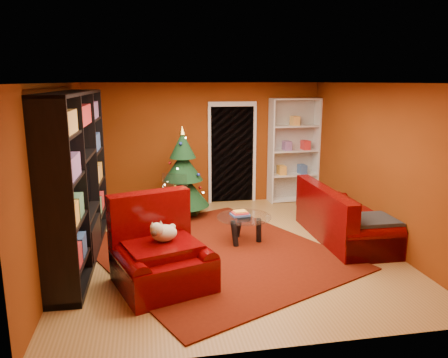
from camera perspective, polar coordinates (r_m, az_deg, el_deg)
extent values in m
cube|color=olive|center=(7.13, 0.58, -9.16)|extent=(5.00, 5.50, 0.05)
cube|color=silver|center=(6.62, 0.63, 12.66)|extent=(5.00, 5.50, 0.05)
cube|color=#76300B|center=(9.45, -2.55, 4.59)|extent=(5.00, 0.05, 2.60)
cube|color=#76300B|center=(6.76, -20.93, 0.50)|extent=(0.05, 5.50, 2.60)
cube|color=#76300B|center=(7.63, 19.59, 1.92)|extent=(0.05, 5.50, 2.60)
cube|color=#551406|center=(6.91, -1.28, -9.58)|extent=(4.51, 4.77, 0.02)
cube|color=#245329|center=(8.78, -4.24, -3.88)|extent=(0.33, 0.33, 0.26)
cube|color=maroon|center=(8.87, -7.49, -3.95)|extent=(0.26, 0.26, 0.21)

